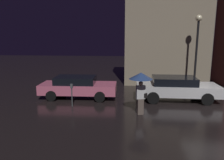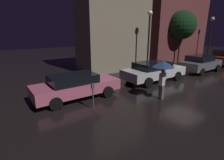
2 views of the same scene
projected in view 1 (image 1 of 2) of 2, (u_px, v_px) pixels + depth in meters
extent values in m
plane|color=black|center=(213.00, 109.00, 11.16)|extent=(60.00, 60.00, 0.00)
cube|color=gray|center=(166.00, 30.00, 16.83)|extent=(6.21, 3.00, 8.19)
cube|color=#DB6684|center=(79.00, 88.00, 13.13)|extent=(4.54, 1.80, 0.56)
cube|color=black|center=(75.00, 80.00, 13.05)|extent=(2.37, 1.55, 0.42)
cylinder|color=black|center=(103.00, 90.00, 13.91)|extent=(0.60, 0.22, 0.60)
cylinder|color=black|center=(100.00, 97.00, 12.24)|extent=(0.60, 0.22, 0.60)
cylinder|color=black|center=(61.00, 89.00, 14.13)|extent=(0.60, 0.22, 0.60)
cylinder|color=black|center=(51.00, 96.00, 12.46)|extent=(0.60, 0.22, 0.60)
cube|color=silver|center=(177.00, 89.00, 12.65)|extent=(4.67, 1.92, 0.59)
cube|color=black|center=(174.00, 81.00, 12.56)|extent=(2.44, 1.66, 0.43)
cylinder|color=black|center=(197.00, 91.00, 13.49)|extent=(0.66, 0.22, 0.66)
cylinder|color=black|center=(207.00, 99.00, 11.70)|extent=(0.66, 0.22, 0.66)
cylinder|color=black|center=(150.00, 90.00, 13.72)|extent=(0.66, 0.22, 0.66)
cylinder|color=black|center=(153.00, 98.00, 11.93)|extent=(0.66, 0.22, 0.66)
cube|color=#66564C|center=(140.00, 106.00, 10.31)|extent=(0.33, 0.26, 0.76)
cube|color=white|center=(141.00, 92.00, 10.18)|extent=(0.45, 0.30, 0.64)
sphere|color=tan|center=(141.00, 83.00, 10.09)|extent=(0.21, 0.21, 0.21)
cylinder|color=black|center=(141.00, 87.00, 10.13)|extent=(0.02, 0.02, 0.75)
cone|color=navy|center=(141.00, 76.00, 10.02)|extent=(1.10, 1.10, 0.30)
cube|color=black|center=(145.00, 96.00, 10.19)|extent=(0.18, 0.14, 0.22)
cylinder|color=#4C5154|center=(72.00, 97.00, 11.46)|extent=(0.06, 0.06, 1.00)
cube|color=#4C5154|center=(72.00, 86.00, 11.34)|extent=(0.12, 0.10, 0.22)
cylinder|color=black|center=(196.00, 57.00, 14.41)|extent=(0.14, 0.14, 4.58)
sphere|color=#F9EAB7|center=(199.00, 18.00, 13.92)|extent=(0.41, 0.41, 0.41)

